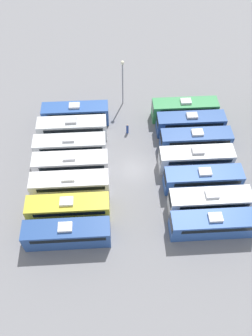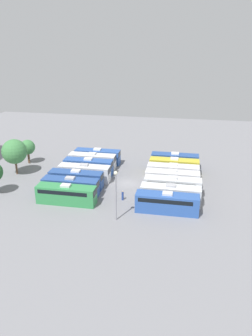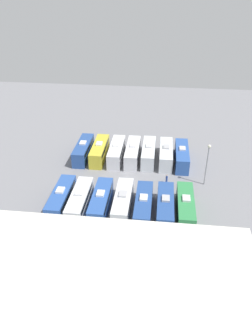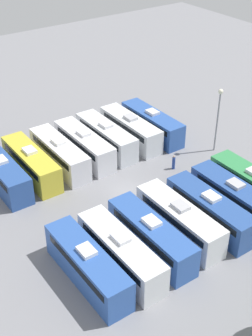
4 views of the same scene
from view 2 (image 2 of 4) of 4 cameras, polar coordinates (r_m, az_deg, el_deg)
name	(u,v)px [view 2 (image 2 of 4)]	position (r m, az deg, el deg)	size (l,w,h in m)	color
ground_plane	(127,183)	(63.48, 0.11, -2.70)	(119.95, 119.95, 0.00)	gray
bus_0	(167,202)	(52.86, 7.14, -5.97)	(2.60, 10.09, 3.47)	#2D56A8
bus_1	(170,194)	(55.70, 7.73, -4.53)	(2.60, 10.09, 3.47)	silver
bus_2	(172,186)	(58.90, 8.09, -3.08)	(2.60, 10.09, 3.47)	silver
bus_3	(172,179)	(61.90, 8.04, -1.84)	(2.60, 10.09, 3.47)	silver
bus_4	(173,172)	(65.00, 8.16, -0.71)	(2.60, 10.09, 3.47)	silver
bus_5	(174,166)	(68.30, 8.35, 0.38)	(2.60, 10.09, 3.47)	gold
bus_6	(175,160)	(71.49, 8.46, 1.32)	(2.60, 10.09, 3.47)	#284C93
bus_7	(66,194)	(56.16, -10.39, -4.47)	(2.60, 10.09, 3.47)	#338C4C
bus_8	(70,186)	(58.95, -9.66, -3.15)	(2.60, 10.09, 3.47)	#284C93
bus_9	(76,179)	(61.94, -8.72, -1.87)	(2.60, 10.09, 3.47)	#284C93
bus_10	(84,172)	(64.69, -7.28, -0.77)	(2.60, 10.09, 3.47)	silver
bus_11	(88,166)	(67.88, -6.58, 0.33)	(2.60, 10.09, 3.47)	#2D56A8
bus_12	(92,161)	(70.98, -5.90, 1.30)	(2.60, 10.09, 3.47)	silver
bus_13	(97,156)	(73.75, -5.00, 2.10)	(2.60, 10.09, 3.47)	#2D56A8
worker_person	(123,196)	(56.72, -0.60, -4.84)	(0.36, 0.36, 1.74)	navy
light_pole	(116,188)	(48.63, -1.78, -3.42)	(0.60, 0.60, 8.08)	gray
tree_1	(14,152)	(70.06, -18.86, 2.72)	(5.03, 5.03, 7.41)	brown
tree_2	(28,147)	(76.10, -16.77, 3.47)	(3.30, 3.30, 5.42)	brown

